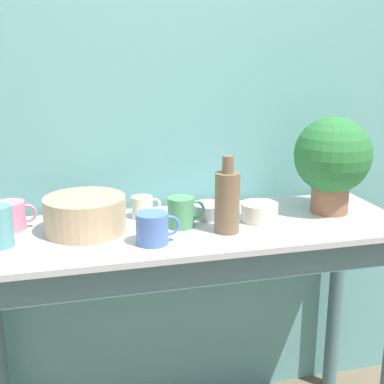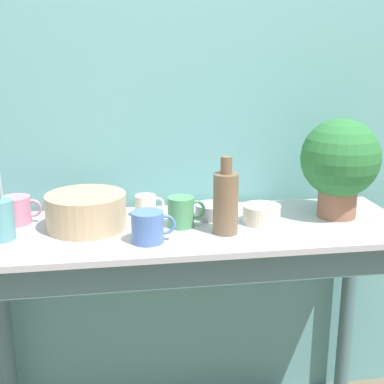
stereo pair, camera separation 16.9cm
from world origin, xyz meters
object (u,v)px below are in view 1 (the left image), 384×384
bottle_tall (227,201)px  bowl_small_cream (259,212)px  bowl_small_steel (209,210)px  mug_green (182,212)px  mug_cream (143,207)px  potted_plant (332,159)px  bowl_wash_large (85,214)px  mug_pink (11,216)px  mug_blue (153,228)px

bottle_tall → bowl_small_cream: bearing=28.4°
bowl_small_steel → mug_green: bearing=-148.0°
mug_green → mug_cream: size_ratio=1.21×
potted_plant → bowl_small_steel: (-0.44, 0.05, -0.17)m
bowl_wash_large → bowl_small_cream: (0.59, -0.04, -0.03)m
bottle_tall → mug_cream: 0.33m
bowl_wash_large → bowl_small_steel: bowl_wash_large is taller
bottle_tall → mug_green: bearing=147.4°
potted_plant → bowl_wash_large: bearing=179.4°
mug_cream → bowl_small_steel: bearing=-13.6°
bowl_wash_large → mug_green: size_ratio=2.09×
potted_plant → mug_green: 0.58m
bottle_tall → mug_pink: size_ratio=1.89×
potted_plant → bowl_wash_large: 0.88m
potted_plant → mug_pink: potted_plant is taller
potted_plant → bowl_small_cream: potted_plant is taller
mug_blue → bowl_small_steel: bearing=40.2°
potted_plant → mug_cream: size_ratio=3.31×
potted_plant → bottle_tall: bearing=-165.9°
bowl_wash_large → bowl_small_cream: size_ratio=2.05×
bowl_small_steel → bowl_wash_large: bearing=-174.5°
mug_green → bowl_small_cream: (0.27, -0.01, -0.02)m
bowl_wash_large → mug_pink: bearing=160.2°
bowl_wash_large → mug_green: 0.31m
mug_cream → mug_pink: 0.44m
mug_green → mug_blue: bearing=-133.3°
bowl_wash_large → bottle_tall: size_ratio=1.05×
mug_pink → bowl_small_steel: 0.67m
mug_cream → bowl_small_cream: size_ratio=0.82×
mug_blue → mug_cream: bearing=87.3°
bowl_small_cream → bowl_small_steel: 0.18m
mug_cream → bowl_small_cream: bearing=-19.4°
bottle_tall → bowl_small_steel: size_ratio=2.13×
potted_plant → mug_cream: potted_plant is taller
mug_pink → bowl_small_cream: (0.82, -0.12, -0.02)m
potted_plant → bowl_small_cream: (-0.28, -0.03, -0.17)m
potted_plant → mug_cream: bearing=171.0°
mug_blue → bowl_small_steel: (0.24, 0.20, -0.02)m
potted_plant → bowl_small_cream: bearing=-174.0°
mug_pink → bottle_tall: bearing=-16.4°
bowl_wash_large → mug_pink: size_ratio=1.98×
mug_blue → bowl_wash_large: bearing=140.3°
mug_cream → mug_pink: (-0.44, -0.01, 0.01)m
bowl_wash_large → mug_blue: bowl_wash_large is taller
bottle_tall → mug_blue: (-0.25, -0.04, -0.06)m
bowl_wash_large → mug_cream: bearing=25.2°
mug_green → bowl_small_cream: 0.27m
bowl_wash_large → mug_green: bowl_wash_large is taller
mug_green → mug_pink: size_ratio=0.95×
bowl_small_cream → bowl_small_steel: bowl_small_cream is taller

